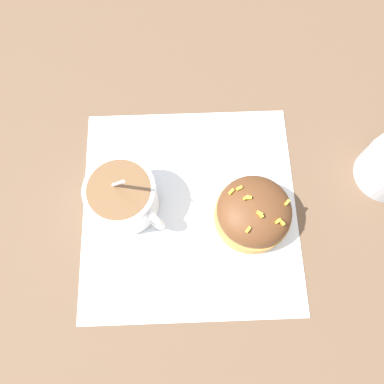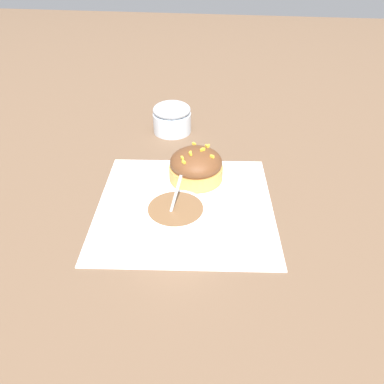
# 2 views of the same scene
# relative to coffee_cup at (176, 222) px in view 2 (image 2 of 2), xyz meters

# --- Properties ---
(ground_plane) EXTENTS (3.00, 3.00, 0.00)m
(ground_plane) POSITION_rel_coffee_cup_xyz_m (0.08, -0.00, -0.03)
(ground_plane) COLOR brown
(paper_napkin) EXTENTS (0.30, 0.30, 0.00)m
(paper_napkin) POSITION_rel_coffee_cup_xyz_m (0.08, -0.00, -0.03)
(paper_napkin) COLOR white
(paper_napkin) RESTS_ON ground_plane
(coffee_cup) EXTENTS (0.10, 0.08, 0.10)m
(coffee_cup) POSITION_rel_coffee_cup_xyz_m (0.00, 0.00, 0.00)
(coffee_cup) COLOR white
(coffee_cup) RESTS_ON paper_napkin
(frosted_pastry) EXTENTS (0.09, 0.09, 0.06)m
(frosted_pastry) POSITION_rel_coffee_cup_xyz_m (0.16, -0.01, -0.01)
(frosted_pastry) COLOR #D19347
(frosted_pastry) RESTS_ON paper_napkin
(sugar_bowl) EXTENTS (0.08, 0.08, 0.06)m
(sugar_bowl) POSITION_rel_coffee_cup_xyz_m (0.33, 0.06, -0.00)
(sugar_bowl) COLOR silver
(sugar_bowl) RESTS_ON ground_plane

